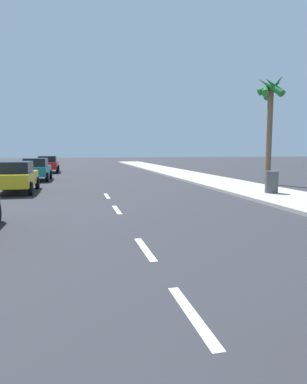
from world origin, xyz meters
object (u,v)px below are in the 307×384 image
Objects in this scene: parked_car_teal at (36,169)px; trash_bin_far at (272,182)px; palm_tree_far at (270,102)px; parked_car_red at (48,164)px; parked_car_yellow at (16,176)px.

trash_bin_far is (11.62, -11.03, -0.18)m from parked_car_teal.
trash_bin_far is (-2.80, -5.00, -4.41)m from palm_tree_far.
palm_tree_far is 7.23m from trash_bin_far.
parked_car_red is (0.18, 8.64, 0.00)m from parked_car_teal.
parked_car_teal is at bearing 87.95° from parked_car_yellow.
parked_car_yellow is 15.36m from palm_tree_far.
palm_tree_far is at bearing 4.19° from parked_car_yellow.
palm_tree_far is 6.58× the size of trash_bin_far.
palm_tree_far reaches higher than parked_car_red.
parked_car_red is at bearing 134.13° from palm_tree_far.
parked_car_yellow and parked_car_red have the same top height.
parked_car_teal is at bearing 136.49° from trash_bin_far.
parked_car_red reaches higher than trash_bin_far.
palm_tree_far is at bearing -20.96° from parked_car_teal.
parked_car_yellow is at bearing 161.11° from trash_bin_far.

